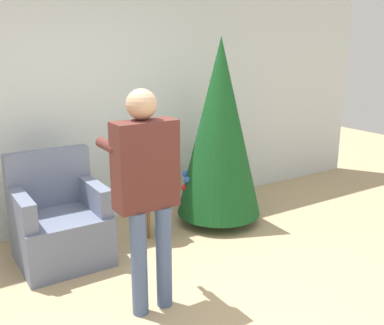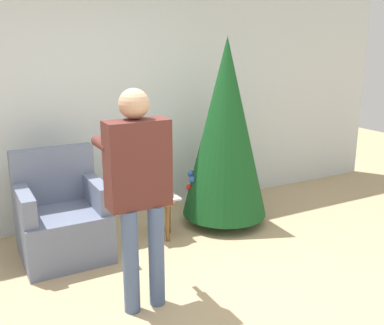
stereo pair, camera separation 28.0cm
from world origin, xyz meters
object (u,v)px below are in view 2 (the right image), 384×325
at_px(christmas_tree, 226,129).
at_px(person_standing, 138,180).
at_px(armchair, 62,220).
at_px(side_stool, 163,206).

height_order(christmas_tree, person_standing, christmas_tree).
distance_m(armchair, side_stool, 1.00).
distance_m(christmas_tree, side_stool, 1.07).
xyz_separation_m(christmas_tree, side_stool, (-0.78, -0.04, -0.73)).
xyz_separation_m(armchair, side_stool, (1.00, -0.09, -0.01)).
bearing_deg(armchair, person_standing, -73.12).
distance_m(armchair, person_standing, 1.34).
height_order(armchair, side_stool, armchair).
xyz_separation_m(person_standing, side_stool, (0.66, 1.03, -0.66)).
bearing_deg(side_stool, person_standing, -122.39).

